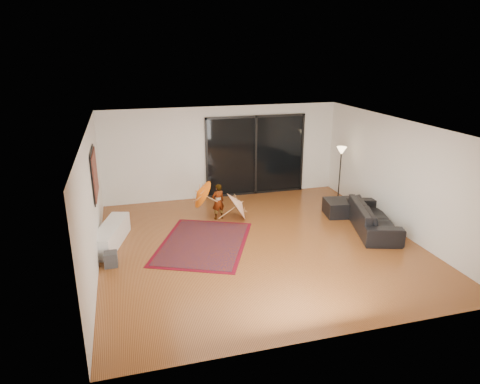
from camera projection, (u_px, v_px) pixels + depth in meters
name	position (u px, v px, depth m)	size (l,w,h in m)	color
floor	(259.00, 244.00, 9.80)	(7.00, 7.00, 0.00)	#975729
ceiling	(260.00, 126.00, 8.94)	(7.00, 7.00, 0.00)	white
wall_back	(223.00, 152.00, 12.57)	(7.00, 7.00, 0.00)	silver
wall_front	(334.00, 260.00, 6.17)	(7.00, 7.00, 0.00)	silver
wall_left	(92.00, 202.00, 8.49)	(7.00, 7.00, 0.00)	silver
wall_right	(398.00, 176.00, 10.26)	(7.00, 7.00, 0.00)	silver
sliding_door	(256.00, 155.00, 12.84)	(3.06, 0.07, 2.40)	black
painting	(95.00, 174.00, 9.32)	(0.04, 1.28, 1.08)	black
media_console	(111.00, 235.00, 9.68)	(0.43, 1.70, 0.47)	white
speaker	(111.00, 259.00, 8.75)	(0.27, 0.27, 0.31)	#424244
persian_rug	(204.00, 243.00, 9.81)	(2.80, 3.18, 0.02)	#5B0715
sofa	(373.00, 217.00, 10.47)	(2.21, 0.86, 0.65)	black
ottoman	(339.00, 208.00, 11.43)	(0.72, 0.72, 0.41)	black
floor_lamp	(341.00, 159.00, 12.09)	(0.28, 0.28, 1.63)	black
child	(218.00, 202.00, 11.09)	(0.35, 0.23, 0.95)	#999999
parasol_orange	(197.00, 195.00, 10.83)	(0.54, 0.75, 0.84)	orange
parasol_white	(242.00, 200.00, 11.10)	(0.60, 0.84, 0.93)	white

